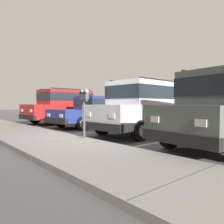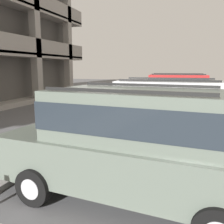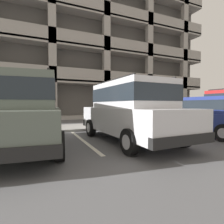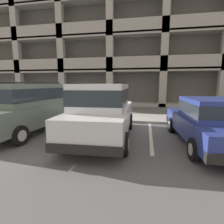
{
  "view_description": "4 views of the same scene",
  "coord_description": "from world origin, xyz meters",
  "px_view_note": "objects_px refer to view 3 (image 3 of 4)",
  "views": [
    {
      "loc": [
        -5.64,
        4.0,
        1.16
      ],
      "look_at": [
        0.28,
        -1.07,
        0.87
      ],
      "focal_mm": 35.0,
      "sensor_mm": 36.0,
      "label": 1
    },
    {
      "loc": [
        -7.47,
        -3.17,
        2.35
      ],
      "look_at": [
        -0.28,
        -0.84,
        0.99
      ],
      "focal_mm": 40.0,
      "sensor_mm": 36.0,
      "label": 2
    },
    {
      "loc": [
        -3.04,
        -7.67,
        1.24
      ],
      "look_at": [
        -0.04,
        -0.72,
        0.92
      ],
      "focal_mm": 28.0,
      "sensor_mm": 36.0,
      "label": 3
    },
    {
      "loc": [
        1.37,
        -8.5,
        1.99
      ],
      "look_at": [
        -0.13,
        -0.82,
        0.71
      ],
      "focal_mm": 28.0,
      "sensor_mm": 36.0,
      "label": 4
    }
  ],
  "objects_px": {
    "red_sedan": "(25,110)",
    "parking_meter_near": "(103,105)",
    "parking_garage": "(48,45)",
    "silver_suv": "(130,109)",
    "dark_hatchback": "(205,115)"
  },
  "relations": [
    {
      "from": "dark_hatchback",
      "to": "parking_meter_near",
      "type": "relative_size",
      "value": 3.13
    },
    {
      "from": "red_sedan",
      "to": "dark_hatchback",
      "type": "distance_m",
      "value": 6.73
    },
    {
      "from": "silver_suv",
      "to": "red_sedan",
      "type": "bearing_deg",
      "value": 173.05
    },
    {
      "from": "parking_meter_near",
      "to": "parking_garage",
      "type": "distance_m",
      "value": 13.52
    },
    {
      "from": "dark_hatchback",
      "to": "parking_garage",
      "type": "xyz_separation_m",
      "value": [
        -5.2,
        14.74,
        6.71
      ]
    },
    {
      "from": "parking_meter_near",
      "to": "parking_garage",
      "type": "xyz_separation_m",
      "value": [
        -1.77,
        11.82,
        6.32
      ]
    },
    {
      "from": "red_sedan",
      "to": "parking_meter_near",
      "type": "relative_size",
      "value": 3.37
    },
    {
      "from": "silver_suv",
      "to": "dark_hatchback",
      "type": "bearing_deg",
      "value": -3.82
    },
    {
      "from": "parking_meter_near",
      "to": "silver_suv",
      "type": "bearing_deg",
      "value": -91.28
    },
    {
      "from": "parking_meter_near",
      "to": "parking_garage",
      "type": "bearing_deg",
      "value": 98.51
    },
    {
      "from": "silver_suv",
      "to": "dark_hatchback",
      "type": "relative_size",
      "value": 1.06
    },
    {
      "from": "red_sedan",
      "to": "parking_meter_near",
      "type": "xyz_separation_m",
      "value": [
        3.28,
        2.58,
        0.13
      ]
    },
    {
      "from": "silver_suv",
      "to": "dark_hatchback",
      "type": "height_order",
      "value": "silver_suv"
    },
    {
      "from": "red_sedan",
      "to": "parking_garage",
      "type": "relative_size",
      "value": 0.15
    },
    {
      "from": "dark_hatchback",
      "to": "red_sedan",
      "type": "bearing_deg",
      "value": 172.88
    }
  ]
}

